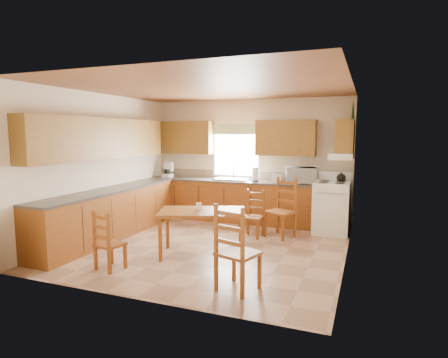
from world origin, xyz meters
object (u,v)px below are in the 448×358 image
(dining_table, at_px, (202,233))
(chair_far_right, at_px, (280,208))
(stove, at_px, (331,208))
(chair_near_left, at_px, (110,240))
(chair_far_left, at_px, (253,214))
(microwave, at_px, (301,175))
(chair_near_right, at_px, (238,248))

(dining_table, height_order, chair_far_right, chair_far_right)
(stove, bearing_deg, dining_table, -130.06)
(chair_near_left, bearing_deg, chair_far_left, -107.74)
(microwave, height_order, chair_near_right, microwave)
(microwave, height_order, chair_far_right, microwave)
(microwave, relative_size, chair_far_right, 0.50)
(dining_table, xyz_separation_m, chair_near_right, (0.98, -1.09, 0.18))
(chair_near_left, height_order, chair_near_right, chair_near_right)
(chair_near_left, xyz_separation_m, chair_far_right, (1.90, 2.55, 0.13))
(chair_near_left, distance_m, chair_near_right, 1.95)
(dining_table, bearing_deg, microwave, 44.25)
(stove, distance_m, chair_near_left, 4.23)
(dining_table, relative_size, chair_far_left, 1.55)
(microwave, distance_m, chair_near_left, 4.10)
(chair_far_left, relative_size, chair_far_right, 0.79)
(stove, xyz_separation_m, dining_table, (-1.81, -2.13, -0.13))
(chair_near_right, distance_m, chair_far_left, 2.46)
(microwave, xyz_separation_m, dining_table, (-1.15, -2.38, -0.72))
(dining_table, bearing_deg, chair_far_left, 51.16)
(chair_far_left, distance_m, chair_far_right, 0.53)
(chair_near_left, bearing_deg, chair_far_right, -113.73)
(chair_far_left, bearing_deg, chair_near_left, -116.50)
(chair_near_right, height_order, chair_far_left, chair_near_right)
(chair_far_right, bearing_deg, microwave, 100.81)
(dining_table, bearing_deg, chair_near_left, -152.26)
(stove, relative_size, chair_near_right, 0.91)
(chair_far_left, bearing_deg, dining_table, -104.55)
(dining_table, relative_size, chair_near_left, 1.59)
(microwave, height_order, chair_far_left, microwave)
(dining_table, xyz_separation_m, chair_near_left, (-0.97, -1.07, 0.06))
(chair_far_right, bearing_deg, chair_near_right, -64.76)
(chair_near_right, xyz_separation_m, chair_far_left, (-0.53, 2.40, -0.11))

